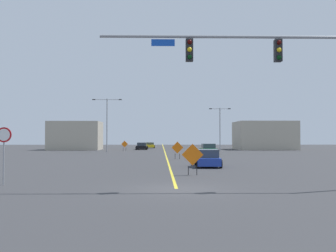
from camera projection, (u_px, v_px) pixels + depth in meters
The scene contains 15 objects.
ground at pixel (176, 189), 18.04m from camera, with size 198.82×198.82×0.00m, color #38383A.
road_centre_stripe at pixel (164, 149), 73.24m from camera, with size 0.16×110.46×0.01m.
traffic_signal_assembly at pixel (280, 67), 18.29m from camera, with size 12.67×0.44×7.44m.
stop_sign at pixel (4, 144), 19.51m from camera, with size 0.76×0.07×2.90m.
street_lamp_near_left at pixel (107, 120), 61.18m from camera, with size 4.61×0.24×8.43m.
street_lamp_mid_right at pixel (220, 125), 64.91m from camera, with size 3.57×0.24×7.25m.
construction_sign_left_lane at pixel (125, 145), 64.84m from camera, with size 1.12×0.05×1.75m.
construction_sign_left_shoulder at pixel (177, 148), 42.05m from camera, with size 1.29×0.21×1.89m.
construction_sign_median_near at pixel (193, 156), 24.51m from camera, with size 1.38×0.06×1.98m.
car_yellow_distant at pixel (150, 145), 83.31m from camera, with size 2.35×4.01×1.19m.
car_blue_near at pixel (208, 159), 31.39m from camera, with size 2.24×4.49×1.40m.
car_green_passing at pixel (208, 149), 54.59m from camera, with size 2.28×4.19×1.45m.
car_black_far at pixel (142, 146), 72.76m from camera, with size 2.18×4.02×1.33m.
roadside_building_east at pixel (264, 136), 73.68m from camera, with size 10.61×8.92×5.29m.
roadside_building_west at pixel (75, 136), 71.87m from camera, with size 9.27×6.67×5.22m.
Camera 1 is at (-0.76, -18.10, 2.43)m, focal length 41.59 mm.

